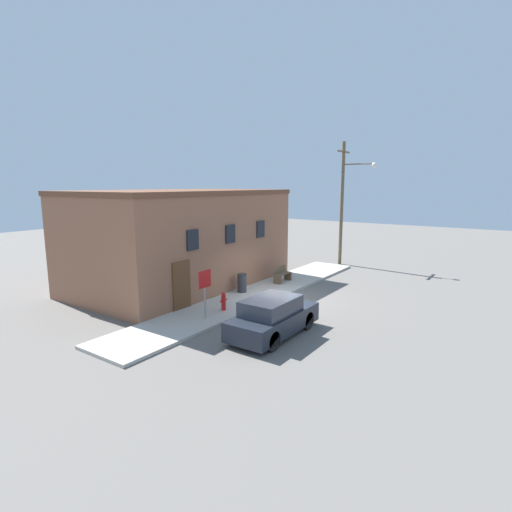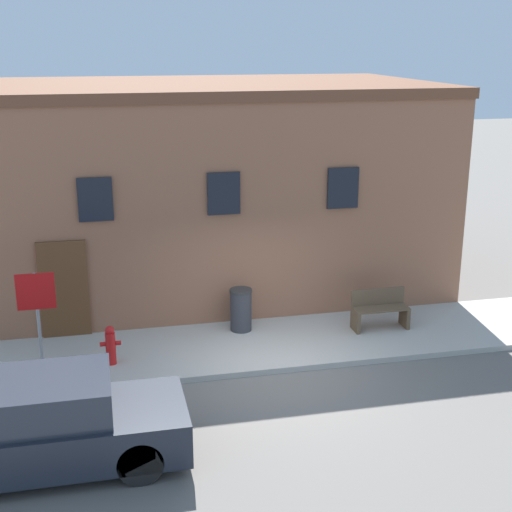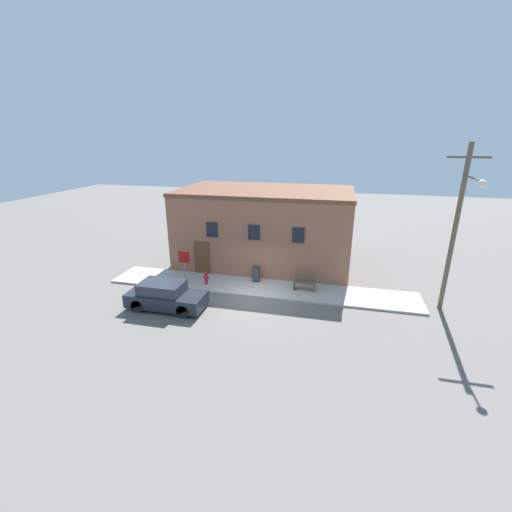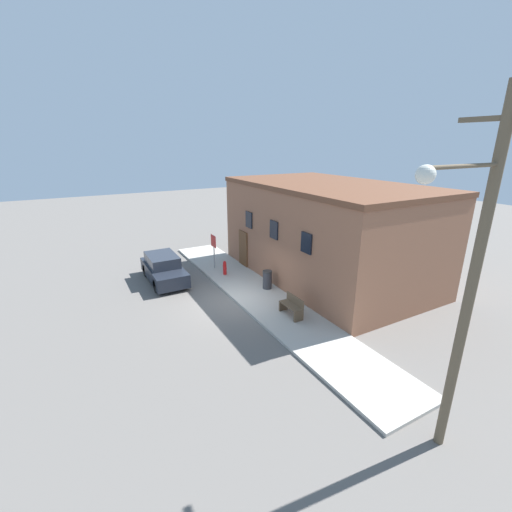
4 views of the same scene
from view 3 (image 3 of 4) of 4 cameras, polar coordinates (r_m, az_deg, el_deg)
The scene contains 9 objects.
ground_plane at distance 19.02m, azimuth -0.36°, elevation -6.97°, with size 80.00×80.00×0.00m, color #66605B.
sidewalk at distance 20.12m, azimuth 0.50°, elevation -5.27°, with size 17.93×2.55×0.12m.
brick_building at distance 23.63m, azimuth 1.57°, elevation 4.92°, with size 11.43×6.70×5.13m.
fire_hydrant at distance 20.49m, azimuth -8.31°, elevation -3.62°, with size 0.40×0.19×0.78m.
stop_sign at distance 20.53m, azimuth -11.85°, elevation -0.83°, with size 0.69×0.06×1.97m.
bench at distance 19.74m, azimuth 8.07°, elevation -4.47°, with size 1.21×0.44×0.85m.
trash_bin at distance 20.64m, azimuth 0.03°, elevation -3.02°, with size 0.48×0.48×0.93m.
utility_pole at distance 18.76m, azimuth 30.49°, elevation 4.50°, with size 1.80×2.36×8.20m.
parked_car at distance 18.24m, azimuth -14.86°, elevation -6.47°, with size 4.00×1.65×1.44m.
Camera 3 is at (4.08, -16.58, 8.38)m, focal length 24.00 mm.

